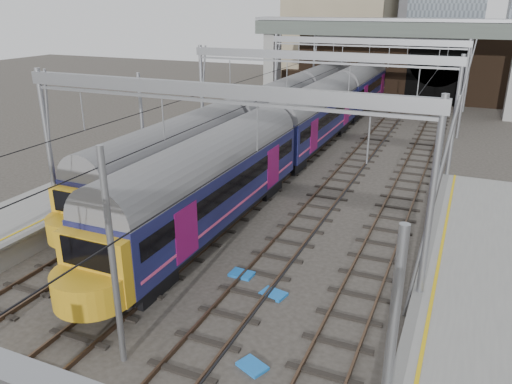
% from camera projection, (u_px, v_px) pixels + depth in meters
% --- Properties ---
extents(tracks, '(14.40, 80.00, 0.22)m').
position_uv_depth(tracks, '(274.00, 212.00, 26.91)').
color(tracks, '#4C3828').
rests_on(tracks, ground).
extents(overhead_line, '(16.80, 80.00, 8.00)m').
position_uv_depth(overhead_line, '(315.00, 74.00, 30.17)').
color(overhead_line, gray).
rests_on(overhead_line, ground).
extents(retaining_wall, '(28.00, 2.75, 9.00)m').
position_uv_depth(retaining_wall, '(405.00, 63.00, 56.57)').
color(retaining_wall, '#302015').
rests_on(retaining_wall, ground).
extents(overbridge, '(28.00, 3.00, 9.25)m').
position_uv_depth(overbridge, '(386.00, 38.00, 50.97)').
color(overbridge, gray).
rests_on(overbridge, ground).
extents(train_main, '(2.90, 67.00, 4.95)m').
position_uv_depth(train_main, '(341.00, 98.00, 45.30)').
color(train_main, black).
rests_on(train_main, ground).
extents(train_second, '(2.65, 61.27, 4.61)m').
position_uv_depth(train_second, '(302.00, 95.00, 47.51)').
color(train_second, black).
rests_on(train_second, ground).
extents(equip_cover_a, '(1.07, 0.86, 0.11)m').
position_uv_depth(equip_cover_a, '(273.00, 294.00, 19.22)').
color(equip_cover_a, blue).
rests_on(equip_cover_a, ground).
extents(equip_cover_b, '(1.00, 0.72, 0.11)m').
position_uv_depth(equip_cover_b, '(242.00, 274.00, 20.64)').
color(equip_cover_b, blue).
rests_on(equip_cover_b, ground).
extents(equip_cover_c, '(1.06, 0.93, 0.10)m').
position_uv_depth(equip_cover_c, '(252.00, 366.00, 15.39)').
color(equip_cover_c, blue).
rests_on(equip_cover_c, ground).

